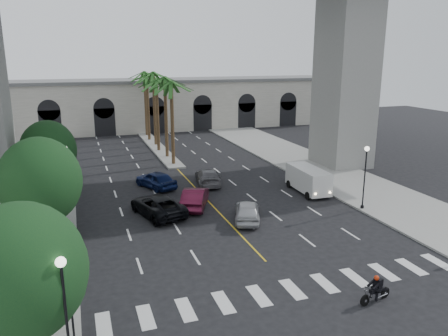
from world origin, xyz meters
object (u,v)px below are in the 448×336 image
lamp_post_right (365,172)px  pedestrian_b (68,259)px  motorcycle_rider (376,290)px  pedestrian_a (0,307)px  car_e (156,180)px  lamp_post_left_near (65,310)px  car_d (208,177)px  traffic_signal_far (70,254)px  car_a (247,211)px  car_b (195,198)px  car_c (158,205)px  traffic_signal_near (70,293)px  lamp_post_left_far (67,172)px  cargo_van (308,179)px

lamp_post_right → pedestrian_b: lamp_post_right is taller
motorcycle_rider → pedestrian_a: bearing=156.1°
car_e → lamp_post_left_near: bearing=48.5°
motorcycle_rider → car_d: car_d is taller
traffic_signal_far → pedestrian_a: traffic_signal_far is taller
car_a → car_e: car_e is taller
pedestrian_b → car_b: bearing=44.6°
car_c → car_e: (1.23, 7.39, 0.01)m
lamp_post_left_near → car_c: bearing=69.1°
car_d → pedestrian_a: size_ratio=3.01×
car_a → pedestrian_b: size_ratio=2.41×
traffic_signal_near → car_c: (6.49, 14.76, -1.69)m
pedestrian_b → lamp_post_left_far: bearing=91.6°
lamp_post_left_far → car_c: 7.95m
lamp_post_left_near → pedestrian_a: bearing=121.9°
car_e → traffic_signal_far: bearing=43.0°
pedestrian_b → lamp_post_left_near: bearing=-87.3°
car_c → car_a: bearing=135.8°
cargo_van → pedestrian_a: (-23.97, -13.68, -0.26)m
car_b → pedestrian_a: bearing=68.6°
car_c → car_e: car_e is taller
motorcycle_rider → cargo_van: size_ratio=0.37×
car_c → car_b: bearing=178.7°
lamp_post_left_near → cargo_van: size_ratio=0.97×
lamp_post_left_far → traffic_signal_near: size_ratio=1.47×
lamp_post_left_far → car_a: size_ratio=1.15×
car_e → pedestrian_b: 17.60m
lamp_post_left_near → motorcycle_rider: lamp_post_left_near is taller
car_b → pedestrian_a: pedestrian_a is taller
car_d → car_c: bearing=58.0°
lamp_post_left_near → traffic_signal_far: 6.54m
cargo_van → pedestrian_a: bearing=-148.6°
lamp_post_left_near → car_e: 25.97m
lamp_post_left_far → car_b: lamp_post_left_far is taller
car_c → car_d: size_ratio=1.11×
pedestrian_a → traffic_signal_near: bearing=-42.9°
lamp_post_right → car_e: bearing=142.1°
lamp_post_left_far → traffic_signal_far: bearing=-89.6°
pedestrian_a → cargo_van: bearing=24.3°
lamp_post_left_near → car_c: lamp_post_left_near is taller
traffic_signal_far → car_a: (12.80, 7.35, -1.72)m
lamp_post_left_far → pedestrian_a: size_ratio=3.02×
motorcycle_rider → pedestrian_a: 18.39m
car_a → car_e: bearing=-43.7°
traffic_signal_far → cargo_van: 24.10m
lamp_post_left_near → pedestrian_b: size_ratio=2.78×
pedestrian_a → car_e: bearing=55.7°
traffic_signal_far → pedestrian_b: bearing=94.7°
car_d → lamp_post_left_near: bearing=72.0°
pedestrian_a → motorcycle_rider: bearing=-17.7°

